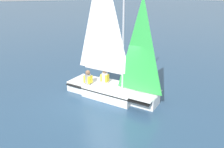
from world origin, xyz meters
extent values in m
plane|color=#2D4C6B|center=(0.00, 0.00, 0.00)|extent=(260.00, 260.00, 0.00)
cube|color=white|center=(0.00, 0.00, 0.24)|extent=(2.77, 2.34, 0.48)
cube|color=white|center=(-1.53, -0.67, 0.24)|extent=(1.24, 1.16, 0.48)
cube|color=white|center=(1.53, 0.67, 0.24)|extent=(1.42, 1.58, 0.48)
cube|color=black|center=(0.00, 0.00, 0.40)|extent=(4.47, 3.10, 0.05)
cube|color=silver|center=(-1.08, -0.47, 0.50)|extent=(2.33, 2.06, 0.04)
cylinder|color=#B7B7BC|center=(-0.49, -0.22, 3.36)|extent=(0.08, 0.08, 5.76)
cylinder|color=#B7B7BC|center=(0.43, 0.19, 1.18)|extent=(1.86, 0.87, 0.07)
pyramid|color=white|center=(0.43, 0.19, 3.66)|extent=(1.76, 0.81, 4.92)
pyramid|color=green|center=(-1.23, -0.54, 2.53)|extent=(1.35, 0.63, 3.90)
cube|color=black|center=(2.04, 0.89, 0.17)|extent=(0.09, 0.06, 0.34)
cube|color=black|center=(0.56, 0.02, 0.23)|extent=(0.35, 0.33, 0.45)
cylinder|color=white|center=(0.56, 0.02, 0.71)|extent=(0.40, 0.40, 0.50)
cube|color=yellow|center=(0.56, 0.02, 0.73)|extent=(0.42, 0.37, 0.35)
sphere|color=#A87A56|center=(0.56, 0.02, 1.05)|extent=(0.22, 0.22, 0.22)
cube|color=black|center=(0.87, 0.75, 0.23)|extent=(0.35, 0.33, 0.45)
cylinder|color=gray|center=(0.87, 0.75, 0.71)|extent=(0.40, 0.40, 0.50)
cube|color=yellow|center=(0.87, 0.75, 0.73)|extent=(0.42, 0.37, 0.35)
sphere|color=brown|center=(0.87, 0.75, 1.05)|extent=(0.22, 0.22, 0.22)
camera|label=1|loc=(-7.46, 5.31, 4.51)|focal=35.00mm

